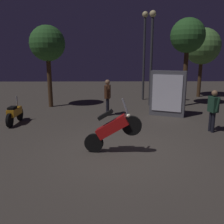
{
  "coord_description": "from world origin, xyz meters",
  "views": [
    {
      "loc": [
        -0.38,
        -6.65,
        2.77
      ],
      "look_at": [
        -0.29,
        0.91,
        1.0
      ],
      "focal_mm": 38.63,
      "sensor_mm": 36.0,
      "label": 1
    }
  ],
  "objects_px": {
    "motorcycle_orange_parked_left": "(15,113)",
    "streetlamp_far": "(144,46)",
    "motorcycle_red_foreground": "(112,129)",
    "person_bystander_far": "(213,108)",
    "kiosk_billboard": "(168,93)",
    "person_rider_beside": "(108,94)",
    "streetlamp_near": "(152,47)"
  },
  "relations": [
    {
      "from": "person_rider_beside",
      "to": "motorcycle_orange_parked_left",
      "type": "bearing_deg",
      "value": 29.08
    },
    {
      "from": "person_rider_beside",
      "to": "person_bystander_far",
      "type": "xyz_separation_m",
      "value": [
        3.88,
        -2.57,
        -0.09
      ]
    },
    {
      "from": "person_bystander_far",
      "to": "person_rider_beside",
      "type": "bearing_deg",
      "value": -47.06
    },
    {
      "from": "motorcycle_red_foreground",
      "to": "streetlamp_far",
      "type": "distance_m",
      "value": 9.4
    },
    {
      "from": "streetlamp_far",
      "to": "motorcycle_orange_parked_left",
      "type": "bearing_deg",
      "value": -137.66
    },
    {
      "from": "motorcycle_red_foreground",
      "to": "streetlamp_near",
      "type": "relative_size",
      "value": 0.32
    },
    {
      "from": "streetlamp_near",
      "to": "kiosk_billboard",
      "type": "height_order",
      "value": "streetlamp_near"
    },
    {
      "from": "motorcycle_orange_parked_left",
      "to": "kiosk_billboard",
      "type": "height_order",
      "value": "kiosk_billboard"
    },
    {
      "from": "motorcycle_red_foreground",
      "to": "person_bystander_far",
      "type": "bearing_deg",
      "value": 37.97
    },
    {
      "from": "person_bystander_far",
      "to": "kiosk_billboard",
      "type": "bearing_deg",
      "value": -80.89
    },
    {
      "from": "person_rider_beside",
      "to": "kiosk_billboard",
      "type": "xyz_separation_m",
      "value": [
        2.82,
        -0.02,
        0.04
      ]
    },
    {
      "from": "person_bystander_far",
      "to": "streetlamp_near",
      "type": "bearing_deg",
      "value": -86.85
    },
    {
      "from": "person_bystander_far",
      "to": "streetlamp_far",
      "type": "height_order",
      "value": "streetlamp_far"
    },
    {
      "from": "motorcycle_orange_parked_left",
      "to": "person_rider_beside",
      "type": "xyz_separation_m",
      "value": [
        3.86,
        1.36,
        0.58
      ]
    },
    {
      "from": "person_bystander_far",
      "to": "streetlamp_far",
      "type": "bearing_deg",
      "value": -90.0
    },
    {
      "from": "motorcycle_red_foreground",
      "to": "kiosk_billboard",
      "type": "height_order",
      "value": "kiosk_billboard"
    },
    {
      "from": "motorcycle_red_foreground",
      "to": "streetlamp_far",
      "type": "relative_size",
      "value": 0.31
    },
    {
      "from": "person_bystander_far",
      "to": "streetlamp_far",
      "type": "distance_m",
      "value": 7.39
    },
    {
      "from": "streetlamp_far",
      "to": "person_rider_beside",
      "type": "bearing_deg",
      "value": -118.17
    },
    {
      "from": "motorcycle_orange_parked_left",
      "to": "streetlamp_near",
      "type": "distance_m",
      "value": 7.81
    },
    {
      "from": "streetlamp_near",
      "to": "streetlamp_far",
      "type": "relative_size",
      "value": 0.95
    },
    {
      "from": "motorcycle_orange_parked_left",
      "to": "kiosk_billboard",
      "type": "relative_size",
      "value": 0.79
    },
    {
      "from": "motorcycle_orange_parked_left",
      "to": "streetlamp_near",
      "type": "xyz_separation_m",
      "value": [
        6.26,
        3.75,
        2.8
      ]
    },
    {
      "from": "motorcycle_red_foreground",
      "to": "person_bystander_far",
      "type": "height_order",
      "value": "motorcycle_red_foreground"
    },
    {
      "from": "streetlamp_near",
      "to": "kiosk_billboard",
      "type": "bearing_deg",
      "value": -80.06
    },
    {
      "from": "person_bystander_far",
      "to": "streetlamp_far",
      "type": "xyz_separation_m",
      "value": [
        -1.63,
        6.78,
        2.45
      ]
    },
    {
      "from": "motorcycle_orange_parked_left",
      "to": "streetlamp_far",
      "type": "xyz_separation_m",
      "value": [
        6.11,
        5.57,
        2.94
      ]
    },
    {
      "from": "person_rider_beside",
      "to": "streetlamp_far",
      "type": "xyz_separation_m",
      "value": [
        2.25,
        4.21,
        2.36
      ]
    },
    {
      "from": "motorcycle_orange_parked_left",
      "to": "kiosk_billboard",
      "type": "distance_m",
      "value": 6.84
    },
    {
      "from": "person_bystander_far",
      "to": "kiosk_billboard",
      "type": "xyz_separation_m",
      "value": [
        -1.06,
        2.55,
        0.13
      ]
    },
    {
      "from": "motorcycle_orange_parked_left",
      "to": "motorcycle_red_foreground",
      "type": "bearing_deg",
      "value": -128.32
    },
    {
      "from": "motorcycle_orange_parked_left",
      "to": "kiosk_billboard",
      "type": "xyz_separation_m",
      "value": [
        6.68,
        1.34,
        0.61
      ]
    }
  ]
}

